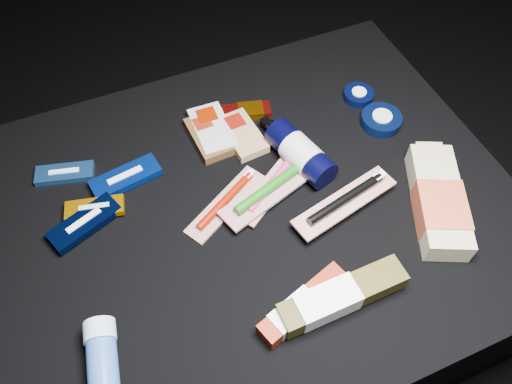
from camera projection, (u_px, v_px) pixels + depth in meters
name	position (u px, v px, depth m)	size (l,w,h in m)	color
ground	(252.00, 292.00, 1.26)	(3.00, 3.00, 0.00)	black
cloth_table	(252.00, 255.00, 1.09)	(0.98, 0.78, 0.40)	black
luna_bar_0	(65.00, 173.00, 0.96)	(0.12, 0.07, 0.01)	#21559C
luna_bar_1	(126.00, 178.00, 0.95)	(0.14, 0.07, 0.02)	#072A95
luna_bar_2	(85.00, 223.00, 0.89)	(0.14, 0.09, 0.02)	black
luna_bar_3	(95.00, 208.00, 0.91)	(0.11, 0.06, 0.01)	#DA8C00
clif_bar_0	(208.00, 135.00, 1.01)	(0.07, 0.12, 0.02)	#50341A
clif_bar_1	(212.00, 128.00, 1.02)	(0.07, 0.13, 0.02)	#B8B8B0
clif_bar_2	(241.00, 133.00, 1.02)	(0.07, 0.12, 0.02)	#9D7E56
power_bar	(244.00, 111.00, 1.06)	(0.13, 0.07, 0.02)	#6A0B09
lotion_bottle	(300.00, 153.00, 0.96)	(0.10, 0.20, 0.06)	black
cream_tin_upper	(359.00, 95.00, 1.08)	(0.06, 0.06, 0.02)	black
cream_tin_lower	(381.00, 120.00, 1.03)	(0.08, 0.08, 0.03)	black
bodywash_bottle	(438.00, 202.00, 0.90)	(0.17, 0.24, 0.05)	#C5B58C
deodorant_stick	(102.00, 358.00, 0.74)	(0.07, 0.12, 0.05)	#2E57A3
toothbrush_pack_0	(226.00, 201.00, 0.92)	(0.18, 0.13, 0.02)	#BAB2AF
toothbrush_pack_1	(272.00, 184.00, 0.94)	(0.18, 0.14, 0.02)	beige
toothbrush_pack_2	(276.00, 185.00, 0.93)	(0.24, 0.12, 0.03)	beige
toothbrush_pack_3	(346.00, 200.00, 0.90)	(0.22, 0.09, 0.02)	silver
toothpaste_carton_red	(300.00, 307.00, 0.80)	(0.17, 0.09, 0.03)	maroon
toothpaste_carton_green	(337.00, 298.00, 0.80)	(0.22, 0.05, 0.04)	#3A3211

